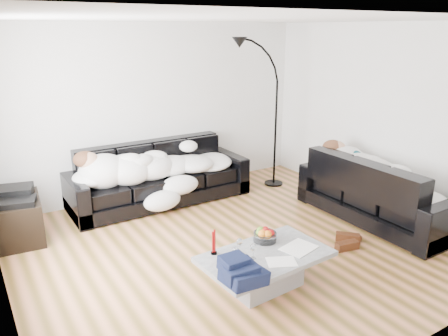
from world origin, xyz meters
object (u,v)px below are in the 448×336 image
shoes (347,241)px  sofa_right (378,189)px  sofa_back (160,174)px  stereo (15,194)px  fruit_bowl (265,234)px  floor_lamp (276,123)px  coffee_table (265,271)px  av_cabinet (19,220)px  wine_glass_a (239,246)px  sleeper_back (160,161)px  wine_glass_b (236,255)px  candle_left (213,243)px  candle_right (215,242)px  wine_glass_c (253,251)px  sleeper_right (380,174)px

shoes → sofa_right: bearing=44.2°
sofa_back → stereo: size_ratio=6.05×
fruit_bowl → stereo: 3.06m
sofa_back → floor_lamp: floor_lamp is taller
coffee_table → av_cabinet: 3.12m
wine_glass_a → sleeper_back: bearing=84.0°
sofa_back → wine_glass_a: bearing=-95.9°
fruit_bowl → wine_glass_b: bearing=-157.8°
shoes → av_cabinet: size_ratio=0.62×
fruit_bowl → shoes: (1.22, -0.05, -0.39)m
sofa_back → candle_left: size_ratio=11.11×
candle_right → wine_glass_c: bearing=-44.8°
sofa_back → wine_glass_c: size_ratio=17.39×
coffee_table → shoes: size_ratio=2.65×
candle_right → shoes: bearing=-2.8°
candle_left → av_cabinet: 2.64m
stereo → wine_glass_b: bearing=-42.0°
sofa_right → wine_glass_a: sofa_right is taller
candle_left → sofa_right: bearing=5.2°
sofa_right → sleeper_back: (-2.25, 2.11, 0.21)m
av_cabinet → candle_left: bearing=-49.7°
wine_glass_b → coffee_table: bearing=-4.0°
wine_glass_c → wine_glass_a: bearing=106.0°
sofa_back → sleeper_right: (2.25, -2.16, 0.21)m
sofa_right → candle_left: 2.76m
wine_glass_a → wine_glass_b: bearing=-134.5°
sofa_back → sofa_right: bearing=-43.9°
fruit_bowl → candle_right: (-0.59, 0.04, 0.06)m
candle_left → floor_lamp: (2.44, 2.11, 0.56)m
wine_glass_a → shoes: 1.64m
candle_right → floor_lamp: bearing=41.1°
sleeper_right → wine_glass_a: bearing=98.3°
coffee_table → candle_left: size_ratio=5.35×
wine_glass_c → candle_left: bearing=136.0°
sleeper_right → fruit_bowl: (-2.14, -0.30, -0.20)m
wine_glass_a → floor_lamp: floor_lamp is taller
sleeper_right → sleeper_back: bearing=46.8°
av_cabinet → stereo: (0.00, 0.00, 0.33)m
candle_left → stereo: stereo is taller
wine_glass_a → wine_glass_c: bearing=-74.0°
sofa_right → candle_right: 2.75m
sofa_back → sleeper_right: 3.12m
candle_right → candle_left: bearing=155.2°
fruit_bowl → shoes: bearing=-2.3°
sleeper_back → wine_glass_b: sleeper_back is taller
wine_glass_a → candle_right: candle_right is taller
sleeper_right → wine_glass_b: size_ratio=11.54×
sleeper_back → candle_right: (-0.49, -2.37, -0.14)m
fruit_bowl → floor_lamp: bearing=49.7°
shoes → floor_lamp: (0.60, 2.20, 1.00)m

